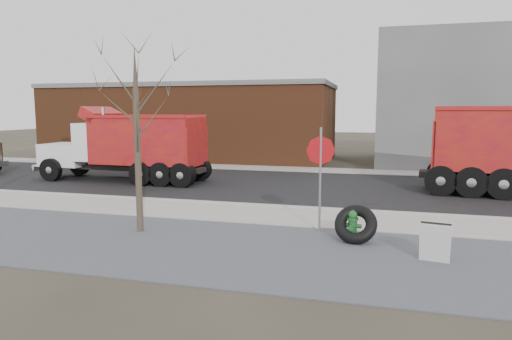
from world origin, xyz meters
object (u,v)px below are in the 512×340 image
(dump_truck_red_b, at_px, (128,144))
(stop_sign, at_px, (320,162))
(truck_tire, at_px, (356,224))
(sandwich_board, at_px, (435,242))
(fire_hydrant, at_px, (352,227))

(dump_truck_red_b, bearing_deg, stop_sign, 145.86)
(truck_tire, xyz_separation_m, stop_sign, (-1.02, 0.66, 1.52))
(truck_tire, distance_m, sandwich_board, 2.14)
(fire_hydrant, distance_m, stop_sign, 1.96)
(fire_hydrant, distance_m, dump_truck_red_b, 13.51)
(stop_sign, xyz_separation_m, sandwich_board, (2.82, -1.83, -1.52))
(truck_tire, distance_m, stop_sign, 1.94)
(truck_tire, xyz_separation_m, dump_truck_red_b, (-11.13, 7.72, 1.32))
(fire_hydrant, height_order, sandwich_board, sandwich_board)
(fire_hydrant, height_order, dump_truck_red_b, dump_truck_red_b)
(fire_hydrant, bearing_deg, sandwich_board, -23.57)
(truck_tire, relative_size, sandwich_board, 1.31)
(stop_sign, bearing_deg, dump_truck_red_b, 148.83)
(fire_hydrant, xyz_separation_m, truck_tire, (0.08, -0.08, 0.10))
(fire_hydrant, relative_size, stop_sign, 0.28)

